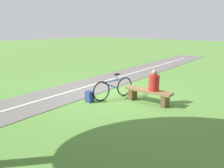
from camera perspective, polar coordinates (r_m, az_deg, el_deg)
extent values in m
plane|color=#548438|center=(8.98, -0.30, -2.16)|extent=(80.00, 80.00, 0.00)
cube|color=brown|center=(7.78, 8.93, -1.66)|extent=(1.66, 0.42, 0.08)
cube|color=brown|center=(7.57, 12.92, -4.08)|extent=(0.17, 0.34, 0.37)
cube|color=brown|center=(8.16, 5.12, -2.48)|extent=(0.17, 0.34, 0.37)
cylinder|color=#B2231E|center=(7.61, 10.27, 0.25)|extent=(0.35, 0.35, 0.51)
sphere|color=#9E755B|center=(7.54, 10.38, 2.77)|extent=(0.19, 0.19, 0.19)
torus|color=black|center=(7.89, -2.62, -1.78)|extent=(0.18, 0.69, 0.70)
torus|color=black|center=(8.51, 3.11, -0.63)|extent=(0.18, 0.69, 0.70)
cylinder|color=#1E51A3|center=(8.12, 0.36, 0.81)|extent=(0.21, 0.88, 0.04)
cylinder|color=#1E51A3|center=(8.06, -0.52, -0.36)|extent=(0.16, 0.64, 0.33)
cylinder|color=#1E51A3|center=(8.19, 1.22, 1.64)|extent=(0.03, 0.03, 0.20)
cube|color=black|center=(8.17, 1.22, 2.40)|extent=(0.12, 0.21, 0.05)
cube|color=navy|center=(7.88, -5.56, -3.08)|extent=(0.29, 0.23, 0.37)
cube|color=#2A438C|center=(7.96, -4.88, -3.30)|extent=(0.19, 0.06, 0.17)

